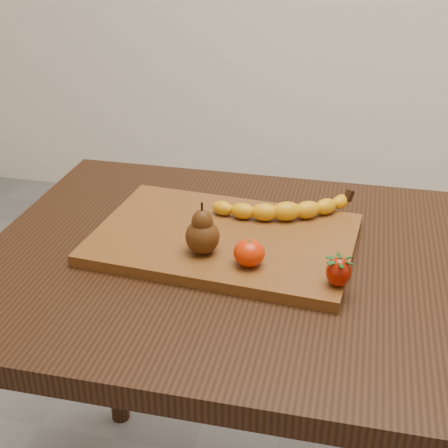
% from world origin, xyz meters
% --- Properties ---
extents(table, '(1.00, 0.70, 0.76)m').
position_xyz_m(table, '(0.00, 0.00, 0.66)').
color(table, black).
rests_on(table, ground).
extents(cutting_board, '(0.47, 0.33, 0.02)m').
position_xyz_m(cutting_board, '(-0.09, 0.03, 0.77)').
color(cutting_board, brown).
rests_on(cutting_board, table).
extents(banana, '(0.23, 0.13, 0.04)m').
position_xyz_m(banana, '(0.01, 0.11, 0.80)').
color(banana, '#E9A00B').
rests_on(banana, cutting_board).
extents(pear, '(0.08, 0.08, 0.09)m').
position_xyz_m(pear, '(-0.11, -0.03, 0.82)').
color(pear, '#49260B').
rests_on(pear, cutting_board).
extents(mandarin, '(0.06, 0.06, 0.04)m').
position_xyz_m(mandarin, '(-0.03, -0.06, 0.80)').
color(mandarin, red).
rests_on(mandarin, cutting_board).
extents(strawberry, '(0.05, 0.05, 0.05)m').
position_xyz_m(strawberry, '(0.12, -0.08, 0.80)').
color(strawberry, '#9B1404').
rests_on(strawberry, cutting_board).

